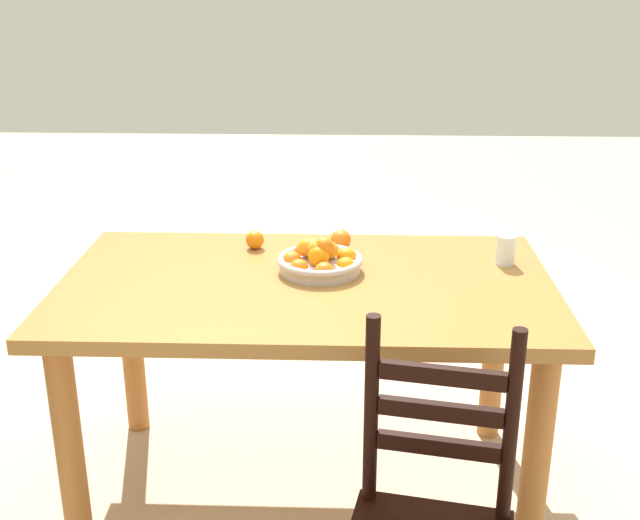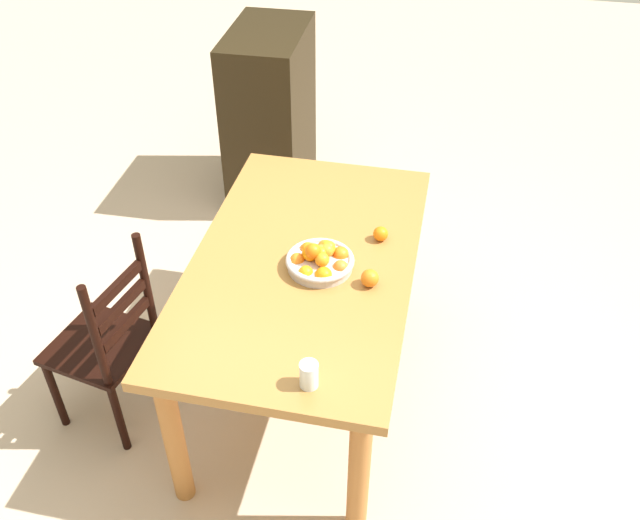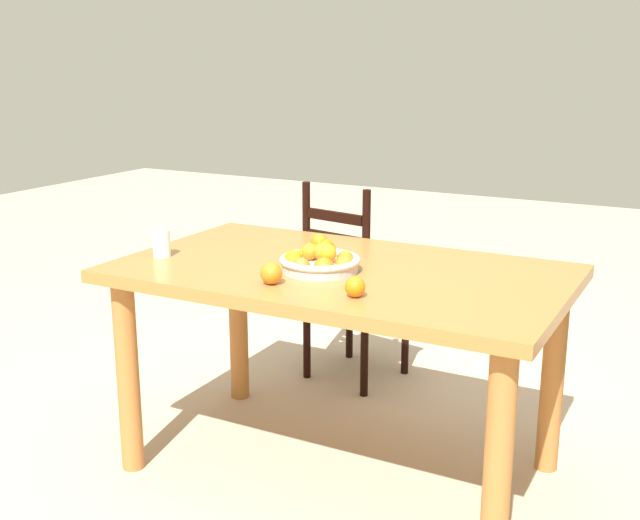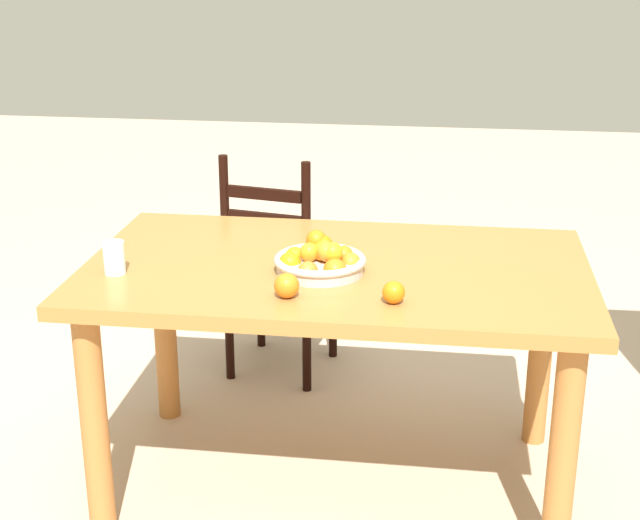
% 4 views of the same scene
% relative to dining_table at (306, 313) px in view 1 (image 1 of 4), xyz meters
% --- Properties ---
extents(ground_plane, '(12.00, 12.00, 0.00)m').
position_rel_dining_table_xyz_m(ground_plane, '(0.00, 0.00, -0.66)').
color(ground_plane, tan).
extents(dining_table, '(1.56, 0.91, 0.78)m').
position_rel_dining_table_xyz_m(dining_table, '(0.00, 0.00, 0.00)').
color(dining_table, '#9C6932').
rests_on(dining_table, ground).
extents(fruit_bowl, '(0.28, 0.28, 0.13)m').
position_rel_dining_table_xyz_m(fruit_bowl, '(-0.04, -0.08, 0.15)').
color(fruit_bowl, '#BFB2AF').
rests_on(fruit_bowl, dining_table).
extents(orange_loose_0, '(0.06, 0.06, 0.06)m').
position_rel_dining_table_xyz_m(orange_loose_0, '(0.19, -0.29, 0.15)').
color(orange_loose_0, orange).
rests_on(orange_loose_0, dining_table).
extents(orange_loose_1, '(0.07, 0.07, 0.07)m').
position_rel_dining_table_xyz_m(orange_loose_1, '(-0.11, -0.29, 0.15)').
color(orange_loose_1, orange).
rests_on(orange_loose_1, dining_table).
extents(drinking_glass, '(0.06, 0.06, 0.10)m').
position_rel_dining_table_xyz_m(drinking_glass, '(-0.65, -0.17, 0.16)').
color(drinking_glass, silver).
rests_on(drinking_glass, dining_table).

